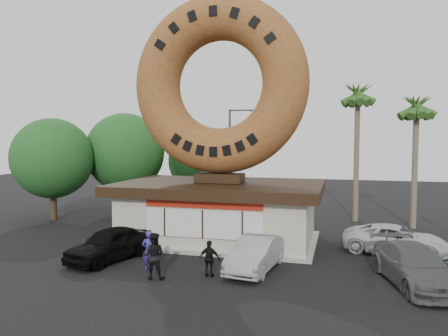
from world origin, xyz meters
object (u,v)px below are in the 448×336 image
at_px(street_lamp, 232,154).
at_px(person_left, 149,250).
at_px(person_right, 210,259).
at_px(car_black, 110,244).
at_px(giant_donut, 220,85).
at_px(person_center, 154,256).
at_px(donut_shop, 220,210).
at_px(car_white, 396,240).
at_px(car_silver, 256,254).
at_px(car_grey, 415,266).

relative_size(street_lamp, person_left, 4.64).
height_order(person_right, car_black, car_black).
height_order(giant_donut, person_center, giant_donut).
distance_m(donut_shop, car_white, 9.29).
bearing_deg(car_silver, car_black, -170.05).
height_order(person_left, person_right, person_left).
bearing_deg(person_right, car_grey, -168.77).
xyz_separation_m(person_left, person_right, (2.84, -0.24, -0.09)).
height_order(person_right, car_white, person_right).
distance_m(car_black, car_silver, 6.95).
distance_m(person_center, person_right, 2.30).
relative_size(street_lamp, car_silver, 1.84).
height_order(giant_donut, car_black, giant_donut).
relative_size(person_right, car_silver, 0.35).
relative_size(person_left, person_right, 1.12).
xyz_separation_m(giant_donut, person_right, (1.33, -6.25, -7.90)).
relative_size(donut_shop, street_lamp, 1.40).
xyz_separation_m(car_black, car_silver, (6.94, 0.29, -0.06)).
bearing_deg(car_white, donut_shop, 98.76).
distance_m(street_lamp, car_grey, 19.15).
bearing_deg(person_left, donut_shop, -125.23).
bearing_deg(person_center, giant_donut, -106.72).
bearing_deg(car_grey, car_silver, 162.71).
bearing_deg(person_left, person_right, 154.01).
height_order(giant_donut, car_white, giant_donut).
relative_size(person_center, car_black, 0.42).
bearing_deg(person_center, car_silver, -159.62).
bearing_deg(donut_shop, car_silver, -57.97).
xyz_separation_m(person_left, car_grey, (10.89, 0.95, -0.10)).
distance_m(giant_donut, street_lamp, 11.00).
distance_m(street_lamp, car_silver, 16.03).
distance_m(car_silver, car_white, 7.69).
distance_m(giant_donut, car_silver, 9.76).
bearing_deg(car_grey, street_lamp, 111.63).
bearing_deg(person_right, street_lamp, -76.14).
distance_m(giant_donut, car_white, 12.19).
relative_size(giant_donut, person_left, 5.64).
height_order(donut_shop, person_center, donut_shop).
bearing_deg(car_white, giant_donut, 98.66).
bearing_deg(person_left, giant_donut, -125.19).
xyz_separation_m(person_right, car_grey, (8.06, 1.20, -0.01)).
distance_m(person_left, car_black, 2.60).
xyz_separation_m(person_left, car_white, (10.73, 5.72, -0.16)).
relative_size(giant_donut, car_silver, 2.24).
xyz_separation_m(person_left, car_silver, (4.51, 1.20, -0.15)).
bearing_deg(person_left, car_white, -173.03).
distance_m(giant_donut, car_black, 10.19).
bearing_deg(street_lamp, donut_shop, -79.50).
distance_m(person_left, person_right, 2.85).
bearing_deg(street_lamp, giant_donut, -79.49).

